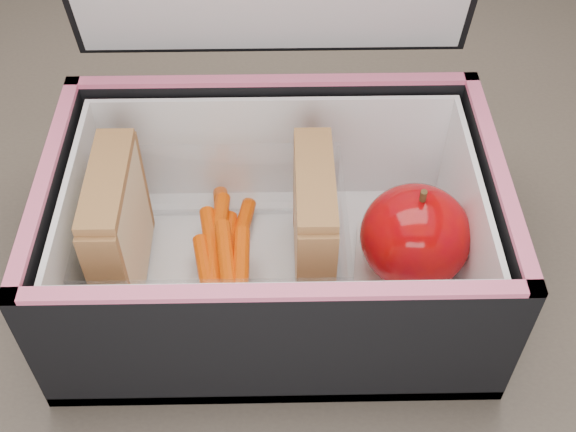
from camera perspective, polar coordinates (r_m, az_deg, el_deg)
name	(u,v)px	position (r m, az deg, el deg)	size (l,w,h in m)	color
kitchen_table	(239,304)	(0.66, -3.90, -6.97)	(1.20, 0.80, 0.75)	brown
lunch_bag	(274,220)	(0.51, -1.12, -0.36)	(0.30, 0.25, 0.31)	black
plastic_tub	(218,243)	(0.52, -5.55, -2.13)	(0.18, 0.13, 0.07)	white
sandwich_left	(119,228)	(0.51, -13.23, -0.95)	(0.03, 0.09, 0.10)	beige
sandwich_right	(313,226)	(0.50, 2.02, -0.80)	(0.03, 0.09, 0.10)	beige
carrot_sticks	(224,260)	(0.53, -5.08, -3.47)	(0.05, 0.16, 0.03)	#E33F05
paper_napkin	(400,264)	(0.55, 8.86, -3.77)	(0.07, 0.07, 0.01)	white
red_apple	(415,236)	(0.52, 10.02, -1.58)	(0.10, 0.10, 0.08)	#8D000E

